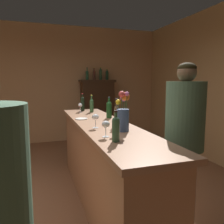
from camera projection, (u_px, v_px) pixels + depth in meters
The scene contains 19 objects.
floor at pixel (63, 210), 2.79m from camera, with size 8.62×8.62×0.00m, color brown.
wall_back at pixel (46, 84), 5.77m from camera, with size 5.96×0.12×2.93m, color tan.
bar_counter at pixel (103, 163), 2.89m from camera, with size 0.62×2.96×1.04m.
display_cabinet at pixel (97, 109), 5.96m from camera, with size 0.89×0.41×1.58m.
wine_bottle_riesling at pixel (83, 103), 3.95m from camera, with size 0.07×0.07×0.31m.
wine_bottle_pinot at pixel (109, 109), 3.20m from camera, with size 0.08×0.08×0.30m.
wine_bottle_malbec at pixel (116, 128), 1.94m from camera, with size 0.07×0.07×0.27m.
wine_bottle_chardonnay at pixel (92, 105), 3.80m from camera, with size 0.06×0.06×0.29m.
wine_bottle_rose at pixel (116, 115), 2.62m from camera, with size 0.06×0.06×0.32m.
wine_glass_front at pixel (80, 106), 3.77m from camera, with size 0.07×0.07×0.15m.
wine_glass_mid at pixel (95, 118), 2.51m from camera, with size 0.08×0.08×0.15m.
wine_glass_rear at pixel (106, 125), 2.11m from camera, with size 0.07×0.07×0.15m.
flower_arrangement at pixel (123, 113), 2.34m from camera, with size 0.14×0.14×0.41m.
cheese_plate at pixel (82, 119), 3.10m from camera, with size 0.17×0.17×0.01m, color white.
display_bottle_left at pixel (87, 75), 5.76m from camera, with size 0.07×0.07×0.31m.
display_bottle_midleft at pixel (94, 74), 5.81m from camera, with size 0.07×0.07×0.31m.
display_bottle_center at pixel (101, 74), 5.87m from camera, with size 0.07×0.07×0.33m.
display_bottle_midright at pixel (107, 75), 5.92m from camera, with size 0.08×0.08×0.28m.
bartender at pixel (184, 142), 2.30m from camera, with size 0.38×0.38×1.73m.
Camera 1 is at (-0.25, -2.66, 1.55)m, focal length 36.82 mm.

